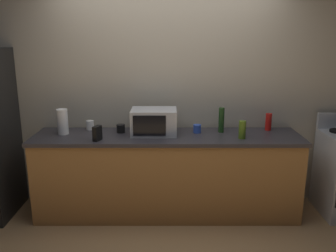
{
  "coord_description": "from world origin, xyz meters",
  "views": [
    {
      "loc": [
        0.01,
        -3.26,
        1.94
      ],
      "look_at": [
        0.0,
        0.4,
        1.0
      ],
      "focal_mm": 38.39,
      "sensor_mm": 36.0,
      "label": 1
    }
  ],
  "objects_px": {
    "bottle_wine": "(222,120)",
    "mug_blue": "(198,129)",
    "bottle_olive_oil": "(243,130)",
    "cordless_phone": "(98,133)",
    "mug_white": "(91,125)",
    "microwave": "(155,122)",
    "bottle_hot_sauce": "(269,122)",
    "paper_towel_roll": "(63,122)",
    "mug_black": "(122,128)"
  },
  "relations": [
    {
      "from": "mug_blue",
      "to": "bottle_olive_oil",
      "type": "bearing_deg",
      "value": -26.99
    },
    {
      "from": "mug_white",
      "to": "mug_black",
      "type": "relative_size",
      "value": 1.12
    },
    {
      "from": "mug_black",
      "to": "mug_blue",
      "type": "xyz_separation_m",
      "value": [
        0.83,
        -0.01,
        -0.0
      ]
    },
    {
      "from": "microwave",
      "to": "bottle_wine",
      "type": "relative_size",
      "value": 1.77
    },
    {
      "from": "paper_towel_roll",
      "to": "mug_black",
      "type": "relative_size",
      "value": 2.94
    },
    {
      "from": "cordless_phone",
      "to": "mug_black",
      "type": "distance_m",
      "value": 0.36
    },
    {
      "from": "bottle_hot_sauce",
      "to": "bottle_olive_oil",
      "type": "height_order",
      "value": "bottle_hot_sauce"
    },
    {
      "from": "cordless_phone",
      "to": "mug_white",
      "type": "relative_size",
      "value": 1.45
    },
    {
      "from": "bottle_hot_sauce",
      "to": "cordless_phone",
      "type": "bearing_deg",
      "value": -167.7
    },
    {
      "from": "cordless_phone",
      "to": "bottle_hot_sauce",
      "type": "relative_size",
      "value": 0.79
    },
    {
      "from": "paper_towel_roll",
      "to": "bottle_wine",
      "type": "height_order",
      "value": "bottle_wine"
    },
    {
      "from": "microwave",
      "to": "mug_white",
      "type": "bearing_deg",
      "value": 166.13
    },
    {
      "from": "mug_black",
      "to": "mug_blue",
      "type": "relative_size",
      "value": 1.04
    },
    {
      "from": "cordless_phone",
      "to": "mug_white",
      "type": "distance_m",
      "value": 0.45
    },
    {
      "from": "paper_towel_roll",
      "to": "mug_blue",
      "type": "distance_m",
      "value": 1.45
    },
    {
      "from": "bottle_olive_oil",
      "to": "microwave",
      "type": "bearing_deg",
      "value": 169.26
    },
    {
      "from": "cordless_phone",
      "to": "bottle_wine",
      "type": "distance_m",
      "value": 1.33
    },
    {
      "from": "paper_towel_roll",
      "to": "mug_white",
      "type": "height_order",
      "value": "paper_towel_roll"
    },
    {
      "from": "bottle_wine",
      "to": "mug_white",
      "type": "distance_m",
      "value": 1.46
    },
    {
      "from": "cordless_phone",
      "to": "paper_towel_roll",
      "type": "bearing_deg",
      "value": 170.35
    },
    {
      "from": "mug_white",
      "to": "bottle_hot_sauce",
      "type": "bearing_deg",
      "value": -0.69
    },
    {
      "from": "bottle_olive_oil",
      "to": "mug_black",
      "type": "relative_size",
      "value": 2.02
    },
    {
      "from": "cordless_phone",
      "to": "mug_white",
      "type": "height_order",
      "value": "cordless_phone"
    },
    {
      "from": "microwave",
      "to": "mug_blue",
      "type": "distance_m",
      "value": 0.48
    },
    {
      "from": "cordless_phone",
      "to": "microwave",
      "type": "bearing_deg",
      "value": 44.53
    },
    {
      "from": "mug_black",
      "to": "mug_blue",
      "type": "height_order",
      "value": "same"
    },
    {
      "from": "microwave",
      "to": "mug_white",
      "type": "height_order",
      "value": "microwave"
    },
    {
      "from": "cordless_phone",
      "to": "bottle_olive_oil",
      "type": "bearing_deg",
      "value": 23.79
    },
    {
      "from": "bottle_olive_oil",
      "to": "mug_blue",
      "type": "relative_size",
      "value": 2.1
    },
    {
      "from": "mug_blue",
      "to": "bottle_wine",
      "type": "bearing_deg",
      "value": 5.11
    },
    {
      "from": "bottle_olive_oil",
      "to": "mug_black",
      "type": "height_order",
      "value": "bottle_olive_oil"
    },
    {
      "from": "paper_towel_roll",
      "to": "bottle_olive_oil",
      "type": "relative_size",
      "value": 1.45
    },
    {
      "from": "paper_towel_roll",
      "to": "bottle_wine",
      "type": "xyz_separation_m",
      "value": [
        1.71,
        0.07,
        0.0
      ]
    },
    {
      "from": "mug_white",
      "to": "paper_towel_roll",
      "type": "bearing_deg",
      "value": -145.02
    },
    {
      "from": "bottle_wine",
      "to": "mug_blue",
      "type": "xyz_separation_m",
      "value": [
        -0.26,
        -0.02,
        -0.09
      ]
    },
    {
      "from": "mug_white",
      "to": "mug_black",
      "type": "bearing_deg",
      "value": -18.23
    },
    {
      "from": "paper_towel_roll",
      "to": "bottle_olive_oil",
      "type": "height_order",
      "value": "paper_towel_roll"
    },
    {
      "from": "bottle_olive_oil",
      "to": "bottle_wine",
      "type": "distance_m",
      "value": 0.31
    },
    {
      "from": "paper_towel_roll",
      "to": "mug_black",
      "type": "bearing_deg",
      "value": 5.42
    },
    {
      "from": "cordless_phone",
      "to": "mug_blue",
      "type": "bearing_deg",
      "value": 37.12
    },
    {
      "from": "microwave",
      "to": "mug_white",
      "type": "distance_m",
      "value": 0.75
    },
    {
      "from": "bottle_olive_oil",
      "to": "mug_blue",
      "type": "bearing_deg",
      "value": 153.01
    },
    {
      "from": "bottle_wine",
      "to": "mug_black",
      "type": "relative_size",
      "value": 2.96
    },
    {
      "from": "microwave",
      "to": "cordless_phone",
      "type": "relative_size",
      "value": 3.2
    },
    {
      "from": "bottle_hot_sauce",
      "to": "bottle_olive_oil",
      "type": "bearing_deg",
      "value": -137.44
    },
    {
      "from": "bottle_olive_oil",
      "to": "cordless_phone",
      "type": "bearing_deg",
      "value": -177.23
    },
    {
      "from": "paper_towel_roll",
      "to": "bottle_hot_sauce",
      "type": "xyz_separation_m",
      "value": [
        2.24,
        0.15,
        -0.04
      ]
    },
    {
      "from": "mug_blue",
      "to": "cordless_phone",
      "type": "bearing_deg",
      "value": -163.91
    },
    {
      "from": "mug_blue",
      "to": "mug_white",
      "type": "bearing_deg",
      "value": 173.97
    },
    {
      "from": "mug_white",
      "to": "mug_blue",
      "type": "xyz_separation_m",
      "value": [
        1.19,
        -0.13,
        -0.01
      ]
    }
  ]
}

